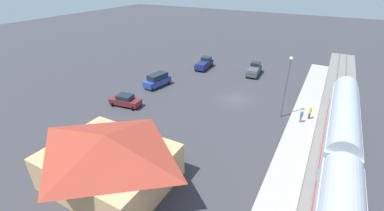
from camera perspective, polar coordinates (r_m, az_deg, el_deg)
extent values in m
plane|color=#38383D|center=(39.89, 9.66, 1.39)|extent=(200.00, 200.00, 0.00)
cube|color=slate|center=(38.37, 29.67, -3.08)|extent=(4.80, 70.00, 0.18)
cube|color=#59544C|center=(38.36, 30.76, -3.12)|extent=(0.10, 70.00, 0.12)
cube|color=#59544C|center=(38.26, 28.67, -2.65)|extent=(0.10, 70.00, 0.12)
cube|color=#A8A399|center=(38.25, 23.85, -1.68)|extent=(3.20, 46.00, 0.30)
cube|color=#ADB2BC|center=(32.88, 30.19, -4.03)|extent=(2.90, 17.44, 3.70)
cube|color=red|center=(32.92, 27.59, -3.93)|extent=(0.04, 16.05, 0.36)
cylinder|color=#ADB2BC|center=(32.11, 30.92, -1.35)|extent=(2.75, 16.74, 2.76)
cube|color=tan|center=(24.90, -17.75, -12.84)|extent=(10.69, 8.30, 3.40)
pyramid|color=#9E3828|center=(23.38, -18.64, -8.01)|extent=(11.49, 9.10, 1.73)
cube|color=#4C3323|center=(27.57, -11.43, -9.23)|extent=(1.10, 0.08, 2.10)
cylinder|color=#333338|center=(36.63, 24.63, -2.12)|extent=(0.22, 0.22, 0.85)
cylinder|color=yellow|center=(36.30, 24.85, -1.11)|extent=(0.36, 0.36, 0.62)
sphere|color=tan|center=(36.11, 24.98, -0.51)|extent=(0.24, 0.24, 0.24)
cylinder|color=brown|center=(35.37, 23.02, -2.84)|extent=(0.22, 0.22, 0.85)
cylinder|color=#2D72B7|center=(35.03, 23.24, -1.80)|extent=(0.36, 0.36, 0.62)
sphere|color=tan|center=(34.84, 23.37, -1.18)|extent=(0.24, 0.24, 0.24)
cube|color=maroon|center=(38.31, -14.59, 0.91)|extent=(4.71, 2.43, 0.76)
cube|color=#19232D|center=(38.01, -14.72, 1.86)|extent=(2.36, 1.90, 0.64)
cylinder|color=black|center=(38.17, -11.76, 0.51)|extent=(0.22, 0.68, 0.68)
cylinder|color=black|center=(37.00, -13.05, -0.54)|extent=(0.22, 0.68, 0.68)
cylinder|color=black|center=(39.99, -15.90, 1.29)|extent=(0.22, 0.68, 0.68)
cylinder|color=black|center=(38.87, -17.25, 0.31)|extent=(0.22, 0.68, 0.68)
cube|color=#283D9E|center=(44.01, -7.74, 5.28)|extent=(2.76, 5.16, 1.00)
cube|color=#19232D|center=(43.76, -7.68, 6.48)|extent=(2.28, 3.67, 0.88)
cylinder|color=black|center=(42.43, -8.71, 3.61)|extent=(0.22, 0.68, 0.68)
cylinder|color=black|center=(43.62, -10.27, 4.16)|extent=(0.22, 0.68, 0.68)
cylinder|color=black|center=(44.86, -5.20, 5.17)|extent=(0.22, 0.68, 0.68)
cylinder|color=black|center=(45.99, -6.77, 5.66)|extent=(0.22, 0.68, 0.68)
cube|color=navy|center=(52.31, 2.72, 9.13)|extent=(2.30, 5.51, 0.92)
cube|color=#19232D|center=(52.95, 3.18, 10.34)|extent=(1.83, 1.83, 0.84)
cylinder|color=black|center=(54.66, 2.75, 9.43)|extent=(0.22, 0.76, 0.76)
cylinder|color=black|center=(54.06, 4.46, 9.17)|extent=(0.22, 0.76, 0.76)
cylinder|color=black|center=(50.91, 0.87, 8.08)|extent=(0.22, 0.76, 0.76)
cylinder|color=black|center=(50.27, 2.67, 7.80)|extent=(0.22, 0.76, 0.76)
cube|color=navy|center=(51.31, 2.33, 9.42)|extent=(2.05, 3.08, 0.20)
cube|color=#47494F|center=(50.24, 13.67, 7.59)|extent=(2.40, 5.54, 0.92)
cube|color=#19232D|center=(50.92, 14.02, 8.86)|extent=(1.86, 1.87, 0.84)
cylinder|color=black|center=(52.54, 13.18, 7.98)|extent=(0.22, 0.76, 0.76)
cylinder|color=black|center=(52.28, 15.03, 7.66)|extent=(0.22, 0.76, 0.76)
cylinder|color=black|center=(48.55, 12.10, 6.48)|extent=(0.22, 0.76, 0.76)
cylinder|color=black|center=(48.27, 14.09, 6.13)|extent=(0.22, 0.76, 0.76)
cube|color=#47494F|center=(49.18, 13.52, 7.87)|extent=(2.10, 3.11, 0.20)
cylinder|color=#515156|center=(34.97, 20.10, 3.33)|extent=(0.16, 0.16, 7.91)
sphere|color=#EAE5C6|center=(33.61, 21.23, 9.76)|extent=(0.44, 0.44, 0.44)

